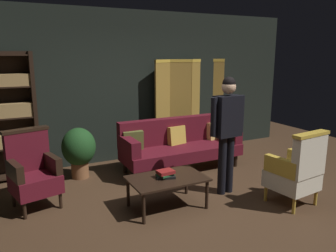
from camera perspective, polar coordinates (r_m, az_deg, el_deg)
The scene contains 13 objects.
ground_plane at distance 4.62m, azimuth 4.60°, elevation -13.55°, with size 10.00×10.00×0.00m, color #3D2819.
back_wall at distance 6.40m, azimuth -6.71°, elevation 6.79°, with size 7.20×0.10×2.80m, color black.
folding_screen at distance 6.89m, azimuth 3.61°, elevation 3.77°, with size 1.72×0.36×1.90m.
bookshelf at distance 5.80m, azimuth -26.05°, elevation 1.71°, with size 0.90×0.32×2.05m.
velvet_couch at distance 5.90m, azimuth 1.92°, elevation -2.98°, with size 2.12×0.78×0.88m.
coffee_table at distance 4.42m, azimuth -0.15°, elevation -9.41°, with size 1.00×0.64×0.42m.
armchair_gilt_accent at distance 4.77m, azimuth 21.25°, elevation -7.13°, with size 0.64×0.63×1.04m.
armchair_wing_left at distance 4.78m, azimuth -22.22°, elevation -7.20°, with size 0.70×0.69×1.04m.
standing_figure at distance 4.77m, azimuth 10.15°, elevation 0.21°, with size 0.59×0.25×1.70m.
potted_plant at distance 5.62m, azimuth -15.07°, elevation -3.87°, with size 0.55×0.55×0.84m.
book_black_cloth at distance 4.40m, azimuth -0.43°, elevation -8.66°, with size 0.24×0.17×0.03m, color black.
book_green_cloth at distance 4.39m, azimuth -0.43°, elevation -8.32°, with size 0.20×0.15×0.03m, color #1E4C28.
book_red_leather at distance 4.38m, azimuth -0.43°, elevation -7.90°, with size 0.21×0.16×0.04m, color maroon.
Camera 1 is at (-2.18, -3.53, 2.02)m, focal length 35.47 mm.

